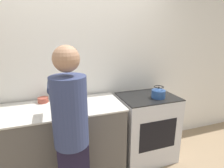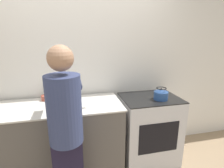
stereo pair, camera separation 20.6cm
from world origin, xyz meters
TOP-DOWN VIEW (x-y plane):
  - wall_back at (0.00, 0.71)m, footprint 8.00×0.05m
  - counter at (-0.40, 0.32)m, footprint 1.68×0.67m
  - oven at (0.86, 0.29)m, footprint 0.75×0.59m
  - person at (-0.22, -0.19)m, footprint 0.35×0.59m
  - cutting_board at (-0.17, 0.27)m, footprint 0.32×0.23m
  - knife at (-0.15, 0.24)m, footprint 0.20×0.05m
  - kettle at (0.95, 0.20)m, footprint 0.18×0.18m
  - bowl_prep at (-0.48, 0.55)m, footprint 0.13×0.13m

SIDE VIEW (x-z plane):
  - counter at x=-0.40m, z-range 0.00..0.92m
  - oven at x=0.86m, z-range 0.00..0.94m
  - person at x=-0.22m, z-range 0.08..1.74m
  - cutting_board at x=-0.17m, z-range 0.92..0.94m
  - knife at x=-0.15m, z-range 0.94..0.95m
  - bowl_prep at x=-0.48m, z-range 0.92..0.99m
  - kettle at x=0.95m, z-range 0.92..1.08m
  - wall_back at x=0.00m, z-range 0.00..2.60m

